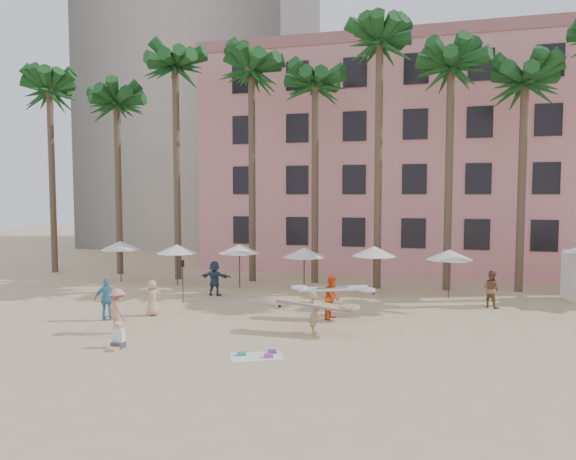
# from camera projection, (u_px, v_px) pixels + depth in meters

# --- Properties ---
(ground) EXTENTS (120.00, 120.00, 0.00)m
(ground) POSITION_uv_depth(u_px,v_px,m) (250.00, 359.00, 17.40)
(ground) COLOR #D1B789
(ground) RESTS_ON ground
(pink_hotel) EXTENTS (35.00, 14.00, 16.00)m
(pink_hotel) POSITION_uv_depth(u_px,v_px,m) (442.00, 164.00, 40.15)
(pink_hotel) COLOR pink
(pink_hotel) RESTS_ON ground
(grey_tower) EXTENTS (22.00, 18.00, 50.00)m
(grey_tower) POSITION_uv_depth(u_px,v_px,m) (207.00, 19.00, 56.89)
(grey_tower) COLOR #A89E8E
(grey_tower) RESTS_ON ground
(palm_row) EXTENTS (44.40, 5.40, 16.30)m
(palm_row) POSITION_uv_depth(u_px,v_px,m) (338.00, 72.00, 30.84)
(palm_row) COLOR brown
(palm_row) RESTS_ON ground
(umbrella_row) EXTENTS (22.50, 2.70, 2.73)m
(umbrella_row) POSITION_uv_depth(u_px,v_px,m) (271.00, 250.00, 30.06)
(umbrella_row) COLOR #332B23
(umbrella_row) RESTS_ON ground
(beach_towel) EXTENTS (2.05, 1.65, 0.14)m
(beach_towel) POSITION_uv_depth(u_px,v_px,m) (258.00, 355.00, 17.73)
(beach_towel) COLOR white
(beach_towel) RESTS_ON ground
(carrier_yellow) EXTENTS (2.98, 0.92, 1.69)m
(carrier_yellow) POSITION_uv_depth(u_px,v_px,m) (314.00, 310.00, 20.61)
(carrier_yellow) COLOR tan
(carrier_yellow) RESTS_ON ground
(carrier_white) EXTENTS (3.09, 1.11, 1.96)m
(carrier_white) POSITION_uv_depth(u_px,v_px,m) (333.00, 296.00, 23.02)
(carrier_white) COLOR #F8511A
(carrier_white) RESTS_ON ground
(beachgoers) EXTENTS (18.02, 9.96, 1.93)m
(beachgoers) POSITION_uv_depth(u_px,v_px,m) (226.00, 292.00, 24.61)
(beachgoers) COLOR tan
(beachgoers) RESTS_ON ground
(paddle) EXTENTS (0.18, 0.04, 2.23)m
(paddle) POSITION_uv_depth(u_px,v_px,m) (183.00, 276.00, 26.34)
(paddle) COLOR black
(paddle) RESTS_ON ground
(seated_man) EXTENTS (0.41, 0.71, 0.93)m
(seated_man) POSITION_uv_depth(u_px,v_px,m) (118.00, 339.00, 18.67)
(seated_man) COLOR #3F3F4C
(seated_man) RESTS_ON ground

